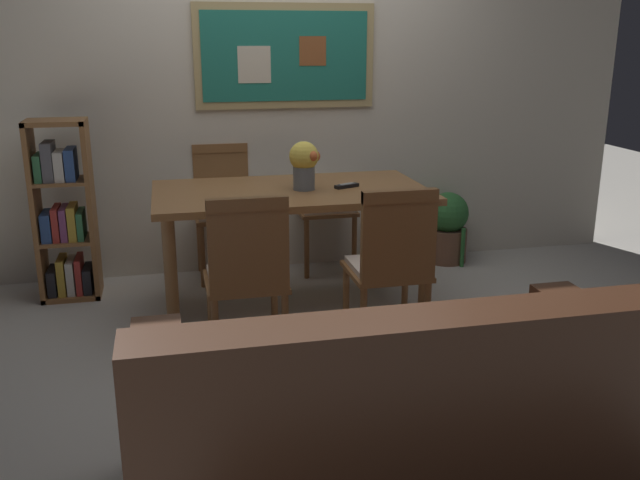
{
  "coord_description": "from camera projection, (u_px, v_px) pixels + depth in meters",
  "views": [
    {
      "loc": [
        -0.76,
        -3.54,
        1.62
      ],
      "look_at": [
        -0.04,
        -0.35,
        0.65
      ],
      "focal_mm": 38.7,
      "sensor_mm": 36.0,
      "label": 1
    }
  ],
  "objects": [
    {
      "name": "bookshelf",
      "position": [
        64.0,
        217.0,
        4.33
      ],
      "size": [
        0.36,
        0.28,
        1.14
      ],
      "color": "brown",
      "rests_on": "ground_plane"
    },
    {
      "name": "ground_plane",
      "position": [
        314.0,
        332.0,
        3.93
      ],
      "size": [
        12.0,
        12.0,
        0.0
      ],
      "primitive_type": "plane",
      "color": "#B7B2A8"
    },
    {
      "name": "flower_vase",
      "position": [
        304.0,
        162.0,
        4.01
      ],
      "size": [
        0.19,
        0.19,
        0.28
      ],
      "color": "slate",
      "rests_on": "dining_table"
    },
    {
      "name": "tv_remote",
      "position": [
        347.0,
        186.0,
        4.1
      ],
      "size": [
        0.16,
        0.1,
        0.02
      ],
      "color": "black",
      "rests_on": "dining_table"
    },
    {
      "name": "potted_ivy",
      "position": [
        447.0,
        227.0,
        5.11
      ],
      "size": [
        0.31,
        0.32,
        0.55
      ],
      "color": "brown",
      "rests_on": "ground_plane"
    },
    {
      "name": "dining_chair_near_right",
      "position": [
        392.0,
        258.0,
        3.51
      ],
      "size": [
        0.4,
        0.41,
        0.91
      ],
      "color": "brown",
      "rests_on": "ground_plane"
    },
    {
      "name": "dining_chair_far_left",
      "position": [
        223.0,
        199.0,
        4.76
      ],
      "size": [
        0.4,
        0.41,
        0.91
      ],
      "color": "brown",
      "rests_on": "ground_plane"
    },
    {
      "name": "dining_chair_near_left",
      "position": [
        247.0,
        268.0,
        3.35
      ],
      "size": [
        0.4,
        0.41,
        0.91
      ],
      "color": "brown",
      "rests_on": "ground_plane"
    },
    {
      "name": "wall_back_with_painting",
      "position": [
        275.0,
        84.0,
        4.75
      ],
      "size": [
        5.2,
        0.14,
        2.6
      ],
      "color": "beige",
      "rests_on": "ground_plane"
    },
    {
      "name": "dining_table",
      "position": [
        291.0,
        205.0,
        4.09
      ],
      "size": [
        1.6,
        0.89,
        0.75
      ],
      "color": "brown",
      "rests_on": "ground_plane"
    },
    {
      "name": "dining_chair_far_right",
      "position": [
        323.0,
        194.0,
        4.93
      ],
      "size": [
        0.4,
        0.41,
        0.91
      ],
      "color": "brown",
      "rests_on": "ground_plane"
    },
    {
      "name": "leather_couch",
      "position": [
        399.0,
        428.0,
        2.39
      ],
      "size": [
        1.8,
        0.84,
        0.84
      ],
      "color": "#472819",
      "rests_on": "ground_plane"
    }
  ]
}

